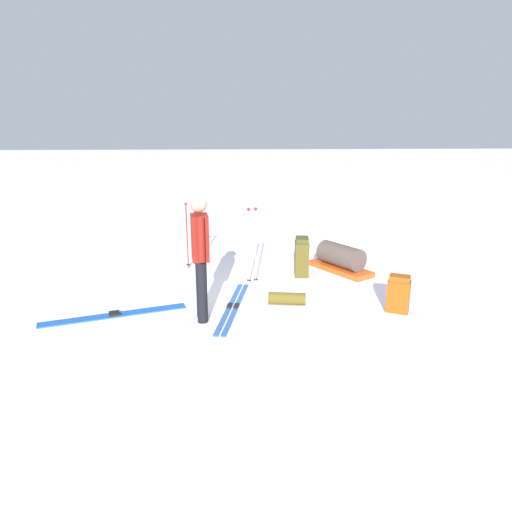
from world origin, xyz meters
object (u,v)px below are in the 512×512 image
(ski_pair_near, at_px, (114,315))
(ski_poles_planted_near, at_px, (252,242))
(skier_standing, at_px, (200,252))
(sleeping_mat_rolled, at_px, (287,298))
(backpack_bright, at_px, (398,294))
(ski_poles_planted_far, at_px, (191,232))
(ski_pair_far, at_px, (233,307))
(gear_sled, at_px, (341,259))
(backpack_large_dark, at_px, (302,257))

(ski_pair_near, distance_m, ski_poles_planted_near, 2.46)
(skier_standing, bearing_deg, sleeping_mat_rolled, -159.00)
(skier_standing, height_order, ski_poles_planted_near, skier_standing)
(backpack_bright, distance_m, ski_poles_planted_far, 3.85)
(ski_pair_near, xyz_separation_m, ski_pair_far, (-1.65, -0.20, 0.00))
(ski_pair_near, relative_size, gear_sled, 1.51)
(skier_standing, relative_size, backpack_large_dark, 2.49)
(skier_standing, bearing_deg, gear_sled, -139.65)
(backpack_bright, relative_size, ski_poles_planted_near, 0.42)
(backpack_large_dark, bearing_deg, ski_pair_near, 29.81)
(ski_pair_near, height_order, backpack_large_dark, backpack_large_dark)
(skier_standing, relative_size, backpack_bright, 3.16)
(backpack_bright, xyz_separation_m, sleeping_mat_rolled, (1.54, -0.36, -0.17))
(gear_sled, bearing_deg, backpack_bright, 101.45)
(ski_poles_planted_near, height_order, sleeping_mat_rolled, ski_poles_planted_near)
(ski_pair_near, bearing_deg, gear_sled, -152.84)
(ski_pair_far, relative_size, gear_sled, 1.52)
(backpack_bright, bearing_deg, ski_poles_planted_near, -33.35)
(ski_pair_far, bearing_deg, skier_standing, 41.52)
(skier_standing, bearing_deg, backpack_bright, -177.67)
(ski_pair_near, bearing_deg, skier_standing, 172.36)
(skier_standing, distance_m, backpack_bright, 2.85)
(ski_pair_near, bearing_deg, ski_poles_planted_far, -112.38)
(ski_pair_far, bearing_deg, ski_poles_planted_near, -107.32)
(gear_sled, bearing_deg, skier_standing, 40.35)
(skier_standing, distance_m, ski_pair_near, 1.56)
(backpack_bright, relative_size, gear_sled, 0.42)
(gear_sled, distance_m, sleeping_mat_rolled, 1.94)
(skier_standing, distance_m, ski_poles_planted_near, 1.64)
(ski_poles_planted_near, bearing_deg, skier_standing, 62.39)
(ski_poles_planted_far, xyz_separation_m, sleeping_mat_rolled, (-1.54, 1.91, -0.59))
(backpack_bright, relative_size, ski_poles_planted_far, 0.44)
(skier_standing, height_order, ski_poles_planted_far, skier_standing)
(backpack_bright, height_order, ski_poles_planted_far, ski_poles_planted_far)
(gear_sled, xyz_separation_m, sleeping_mat_rolled, (1.15, 1.55, -0.13))
(ski_pair_near, bearing_deg, ski_pair_far, -172.94)
(backpack_large_dark, bearing_deg, backpack_bright, 123.64)
(backpack_large_dark, distance_m, ski_poles_planted_near, 1.03)
(ski_poles_planted_near, distance_m, sleeping_mat_rolled, 1.24)
(ski_pair_near, xyz_separation_m, ski_poles_planted_near, (-1.98, -1.27, 0.70))
(backpack_bright, bearing_deg, gear_sled, -78.55)
(ski_pair_near, height_order, ski_poles_planted_far, ski_poles_planted_far)
(ski_pair_far, distance_m, sleeping_mat_rolled, 0.81)
(backpack_large_dark, bearing_deg, ski_poles_planted_far, -16.30)
(backpack_large_dark, height_order, gear_sled, backpack_large_dark)
(backpack_large_dark, relative_size, gear_sled, 0.53)
(backpack_large_dark, relative_size, backpack_bright, 1.27)
(gear_sled, bearing_deg, ski_pair_near, 27.16)
(skier_standing, distance_m, ski_pair_far, 1.10)
(sleeping_mat_rolled, bearing_deg, ski_poles_planted_far, -51.10)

